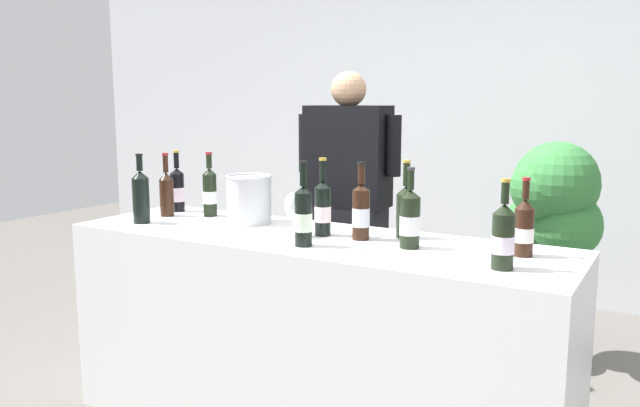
# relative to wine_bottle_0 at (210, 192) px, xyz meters

# --- Properties ---
(wall_back) EXTENTS (8.00, 0.10, 2.80)m
(wall_back) POSITION_rel_wine_bottle_0_xyz_m (0.71, 2.42, 0.36)
(wall_back) COLOR silver
(wall_back) RESTS_ON ground_plane
(counter) EXTENTS (2.27, 0.68, 0.92)m
(counter) POSITION_rel_wine_bottle_0_xyz_m (0.71, -0.18, -0.58)
(counter) COLOR white
(counter) RESTS_ON ground_plane
(wine_bottle_0) EXTENTS (0.07, 0.07, 0.33)m
(wine_bottle_0) POSITION_rel_wine_bottle_0_xyz_m (0.00, 0.00, 0.00)
(wine_bottle_0) COLOR black
(wine_bottle_0) RESTS_ON counter
(wine_bottle_1) EXTENTS (0.07, 0.07, 0.33)m
(wine_bottle_1) POSITION_rel_wine_bottle_0_xyz_m (-0.24, 0.02, -0.01)
(wine_bottle_1) COLOR black
(wine_bottle_1) RESTS_ON counter
(wine_bottle_2) EXTENTS (0.07, 0.07, 0.34)m
(wine_bottle_2) POSITION_rel_wine_bottle_0_xyz_m (0.74, -0.13, -0.00)
(wine_bottle_2) COLOR black
(wine_bottle_2) RESTS_ON counter
(wine_bottle_3) EXTENTS (0.08, 0.08, 0.30)m
(wine_bottle_3) POSITION_rel_wine_bottle_0_xyz_m (1.59, -0.07, -0.02)
(wine_bottle_3) COLOR black
(wine_bottle_3) RESTS_ON counter
(wine_bottle_4) EXTENTS (0.07, 0.07, 0.35)m
(wine_bottle_4) POSITION_rel_wine_bottle_0_xyz_m (0.78, -0.35, 0.00)
(wine_bottle_4) COLOR black
(wine_bottle_4) RESTS_ON counter
(wine_bottle_5) EXTENTS (0.08, 0.08, 0.34)m
(wine_bottle_5) POSITION_rel_wine_bottle_0_xyz_m (-0.16, -0.32, 0.01)
(wine_bottle_5) COLOR black
(wine_bottle_5) RESTS_ON counter
(wine_bottle_6) EXTENTS (0.08, 0.08, 0.34)m
(wine_bottle_6) POSITION_rel_wine_bottle_0_xyz_m (1.08, 0.01, -0.00)
(wine_bottle_6) COLOR black
(wine_bottle_6) RESTS_ON counter
(wine_bottle_7) EXTENTS (0.07, 0.07, 0.32)m
(wine_bottle_7) POSITION_rel_wine_bottle_0_xyz_m (-0.19, -0.11, -0.00)
(wine_bottle_7) COLOR black
(wine_bottle_7) RESTS_ON counter
(wine_bottle_8) EXTENTS (0.08, 0.08, 0.32)m
(wine_bottle_8) POSITION_rel_wine_bottle_0_xyz_m (1.57, -0.30, -0.01)
(wine_bottle_8) COLOR black
(wine_bottle_8) RESTS_ON counter
(wine_bottle_9) EXTENTS (0.08, 0.08, 0.33)m
(wine_bottle_9) POSITION_rel_wine_bottle_0_xyz_m (1.17, -0.16, -0.01)
(wine_bottle_9) COLOR black
(wine_bottle_9) RESTS_ON counter
(wine_bottle_10) EXTENTS (0.08, 0.08, 0.33)m
(wine_bottle_10) POSITION_rel_wine_bottle_0_xyz_m (0.92, -0.12, -0.00)
(wine_bottle_10) COLOR black
(wine_bottle_10) RESTS_ON counter
(wine_glass) EXTENTS (0.08, 0.08, 0.20)m
(wine_glass) POSITION_rel_wine_bottle_0_xyz_m (0.64, -0.21, 0.00)
(wine_glass) COLOR silver
(wine_glass) RESTS_ON counter
(ice_bucket) EXTENTS (0.22, 0.22, 0.23)m
(ice_bucket) POSITION_rel_wine_bottle_0_xyz_m (0.29, -0.05, -0.01)
(ice_bucket) COLOR silver
(ice_bucket) RESTS_ON counter
(person_server) EXTENTS (0.60, 0.27, 1.66)m
(person_server) POSITION_rel_wine_bottle_0_xyz_m (0.51, 0.56, -0.24)
(person_server) COLOR black
(person_server) RESTS_ON ground_plane
(potted_shrub) EXTENTS (0.56, 0.60, 1.29)m
(potted_shrub) POSITION_rel_wine_bottle_0_xyz_m (1.48, 1.17, -0.14)
(potted_shrub) COLOR brown
(potted_shrub) RESTS_ON ground_plane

